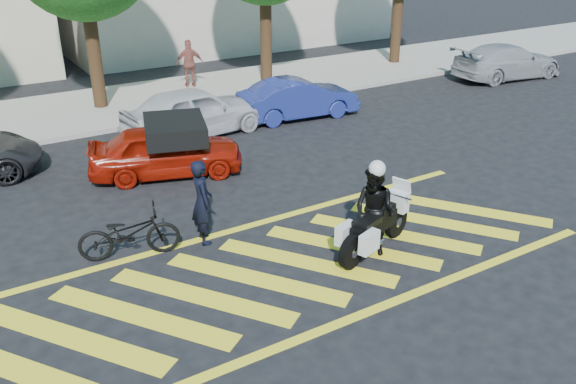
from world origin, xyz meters
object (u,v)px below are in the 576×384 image
officer_moto (374,211)px  parked_right (299,98)px  red_convertible (166,150)px  parked_mid_right (194,112)px  officer_bike (202,202)px  parked_far_right (507,61)px  bicycle (129,233)px  police_motorcycle (374,227)px

officer_moto → parked_right: (3.46, 8.14, -0.25)m
red_convertible → parked_mid_right: (1.85, 2.41, 0.09)m
parked_mid_right → officer_bike: bearing=150.9°
parked_far_right → bicycle: bearing=114.4°
police_motorcycle → officer_moto: bearing=127.1°
bicycle → police_motorcycle: bicycle is taller
officer_moto → parked_right: officer_moto is taller
bicycle → red_convertible: (2.13, 3.52, 0.15)m
red_convertible → parked_right: 5.91m
red_convertible → parked_mid_right: bearing=-20.0°
red_convertible → parked_right: size_ratio=0.98×
parked_mid_right → parked_far_right: parked_mid_right is taller
parked_right → parked_far_right: 10.00m
police_motorcycle → parked_far_right: 15.72m
officer_bike → parked_far_right: 17.18m
police_motorcycle → parked_far_right: (13.44, 8.15, 0.13)m
officer_bike → red_convertible: 3.77m
parked_mid_right → parked_far_right: 13.60m
bicycle → police_motorcycle: bearing=-103.5°
parked_right → parked_far_right: size_ratio=0.83×
bicycle → police_motorcycle: size_ratio=0.87×
officer_bike → parked_mid_right: officer_bike is taller
police_motorcycle → red_convertible: (-2.01, 5.87, 0.10)m
parked_far_right → parked_right: bearing=96.2°
parked_right → parked_mid_right: bearing=94.1°
red_convertible → parked_right: red_convertible is taller
red_convertible → parked_mid_right: parked_mid_right is taller
officer_bike → officer_moto: (2.65, -2.16, 0.01)m
police_motorcycle → red_convertible: 6.21m
parked_mid_right → parked_right: size_ratio=1.12×
officer_moto → parked_mid_right: (-0.14, 8.27, -0.15)m
parked_far_right → officer_moto: bearing=127.3°
parked_mid_right → parked_right: parked_mid_right is taller
bicycle → police_motorcycle: (4.15, -2.35, 0.04)m
police_motorcycle → officer_bike: bearing=122.2°
bicycle → officer_moto: size_ratio=1.08×
officer_bike → parked_mid_right: bearing=-12.5°
officer_bike → officer_moto: officer_moto is taller
bicycle → parked_far_right: 18.52m
police_motorcycle → officer_moto: 0.35m
officer_bike → police_motorcycle: (2.67, -2.17, -0.34)m
police_motorcycle → parked_right: bearing=48.5°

